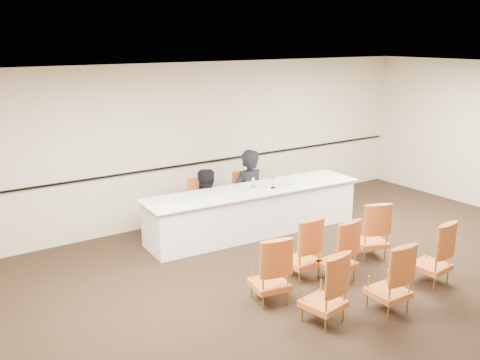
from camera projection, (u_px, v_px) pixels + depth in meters
The scene contains 21 objects.
floor at pixel (352, 291), 7.49m from camera, with size 10.00×10.00×0.00m, color black.
ceiling at pixel (365, 74), 6.71m from camera, with size 10.00×10.00×0.00m, color silver.
wall_back at pixel (205, 141), 10.29m from camera, with size 10.00×0.04×3.00m, color beige.
wall_rail at pixel (206, 162), 10.36m from camera, with size 9.80×0.04×0.03m, color black.
panel_table at pixel (254, 211), 9.64m from camera, with size 4.10×0.94×0.82m, color white, non-canonical shape.
panelist_main at pixel (248, 200), 10.25m from camera, with size 0.72×0.47×1.98m, color black.
panelist_main_chair at pixel (248, 197), 10.23m from camera, with size 0.50×0.50×0.95m, color #AD4B1F, non-canonical shape.
panelist_second at pixel (204, 214), 9.81m from camera, with size 0.82×0.64×1.69m, color black.
panelist_second_chair at pixel (204, 205), 9.76m from camera, with size 0.50×0.50×0.95m, color #AD4B1F, non-canonical shape.
papers at pixel (282, 184), 9.82m from camera, with size 0.30×0.22×0.00m, color silver.
microphone at pixel (273, 181), 9.54m from camera, with size 0.09×0.18×0.25m, color black, non-canonical shape.
water_bottle at pixel (253, 183), 9.47m from camera, with size 0.07×0.07×0.22m, color teal, non-canonical shape.
drinking_glass at pixel (268, 185), 9.58m from camera, with size 0.06×0.06×0.10m, color white.
coffee_cup at pixel (296, 181), 9.77m from camera, with size 0.09×0.09×0.14m, color white.
aud_chair_front_left at pixel (270, 269), 7.09m from camera, with size 0.50×0.50×0.95m, color #AD4B1F, non-canonical shape.
aud_chair_front_mid at pixel (302, 247), 7.81m from camera, with size 0.50×0.50×0.95m, color #AD4B1F, non-canonical shape.
aud_chair_front_right at pixel (371, 229), 8.53m from camera, with size 0.50×0.50×0.95m, color #AD4B1F, non-canonical shape.
aud_chair_back_left at pixel (324, 287), 6.57m from camera, with size 0.50×0.50×0.95m, color #AD4B1F, non-canonical shape.
aud_chair_back_mid at pixel (389, 276), 6.86m from camera, with size 0.50×0.50×0.95m, color #AD4B1F, non-canonical shape.
aud_chair_back_right at pixel (432, 252), 7.65m from camera, with size 0.50×0.50×0.95m, color #AD4B1F, non-canonical shape.
aud_chair_extra at pixel (338, 250), 7.72m from camera, with size 0.50×0.50×0.95m, color #AD4B1F, non-canonical shape.
Camera 1 is at (-5.14, -4.75, 3.46)m, focal length 40.00 mm.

